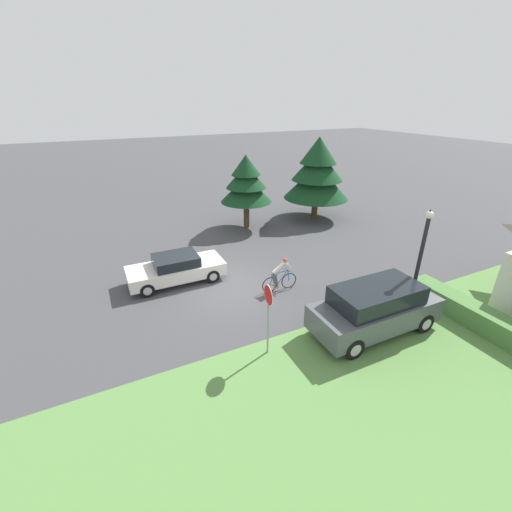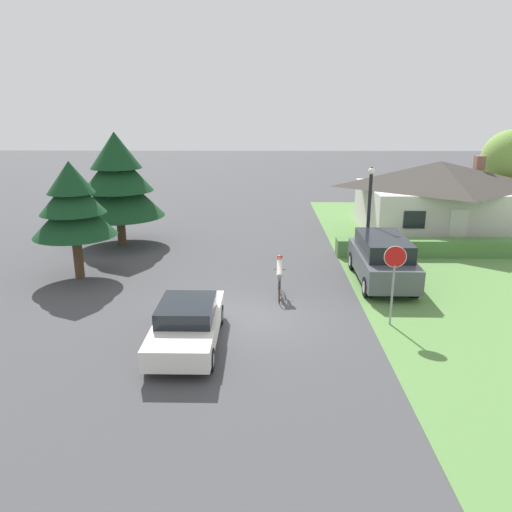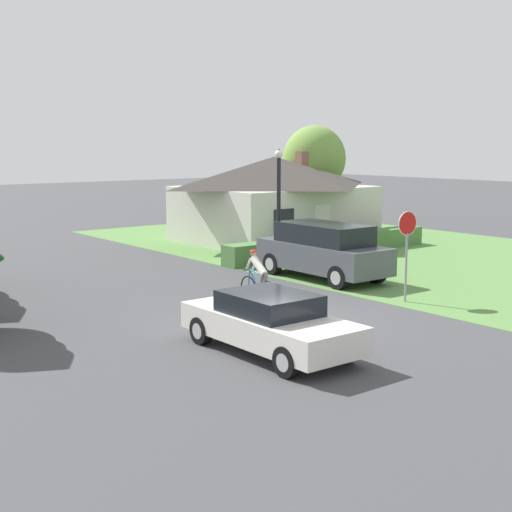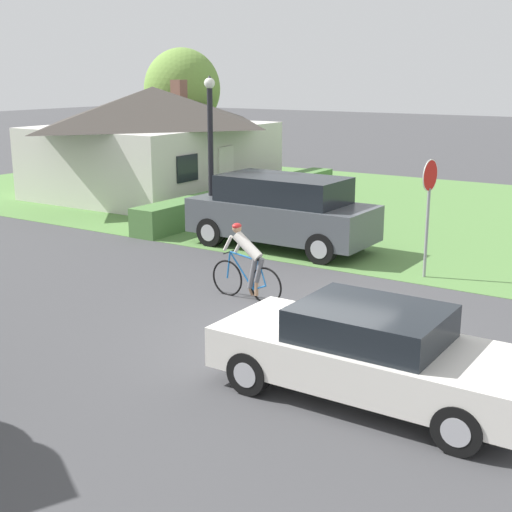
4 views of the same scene
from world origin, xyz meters
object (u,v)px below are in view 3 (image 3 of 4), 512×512
object	(u,v)px
cottage_house	(274,197)
stop_sign	(407,238)
cyclist	(258,279)
deciduous_tree_right	(314,159)
sedan_left_lane	(270,323)
street_lamp	(279,201)
parked_suv_right	(323,251)

from	to	relation	value
cottage_house	stop_sign	distance (m)	14.22
cyclist	deciduous_tree_right	distance (m)	19.82
sedan_left_lane	street_lamp	bearing A→B (deg)	-40.84
cyclist	street_lamp	size ratio (longest dim) A/B	0.39
cottage_house	street_lamp	bearing A→B (deg)	-129.05
street_lamp	deciduous_tree_right	world-z (taller)	deciduous_tree_right
sedan_left_lane	stop_sign	size ratio (longest dim) A/B	1.68
street_lamp	deciduous_tree_right	bearing A→B (deg)	41.81
stop_sign	street_lamp	xyz separation A→B (m)	(0.45, 6.40, 0.69)
parked_suv_right	deciduous_tree_right	distance (m)	15.64
parked_suv_right	stop_sign	distance (m)	4.36
sedan_left_lane	parked_suv_right	xyz separation A→B (m)	(7.14, 5.78, 0.30)
parked_suv_right	deciduous_tree_right	xyz separation A→B (m)	(10.21, 11.49, 2.85)
cyclist	stop_sign	size ratio (longest dim) A/B	0.65
sedan_left_lane	street_lamp	distance (m)	10.73
deciduous_tree_right	street_lamp	bearing A→B (deg)	-138.19
sedan_left_lane	cyclist	world-z (taller)	cyclist
sedan_left_lane	deciduous_tree_right	distance (m)	24.69
sedan_left_lane	deciduous_tree_right	xyz separation A→B (m)	(17.35, 17.27, 3.16)
stop_sign	cottage_house	bearing A→B (deg)	-108.29
cottage_house	street_lamp	size ratio (longest dim) A/B	1.96
cottage_house	parked_suv_right	xyz separation A→B (m)	(-5.08, -8.80, -1.11)
cottage_house	parked_suv_right	size ratio (longest dim) A/B	1.76
stop_sign	deciduous_tree_right	world-z (taller)	deciduous_tree_right
cyclist	parked_suv_right	xyz separation A→B (m)	(4.24, 1.71, 0.24)
cottage_house	sedan_left_lane	xyz separation A→B (m)	(-12.22, -14.58, -1.41)
parked_suv_right	stop_sign	xyz separation A→B (m)	(-0.65, -4.22, 0.92)
cottage_house	deciduous_tree_right	distance (m)	6.05
stop_sign	street_lamp	size ratio (longest dim) A/B	0.60
stop_sign	street_lamp	distance (m)	6.45
deciduous_tree_right	parked_suv_right	bearing A→B (deg)	-131.62
sedan_left_lane	parked_suv_right	world-z (taller)	parked_suv_right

